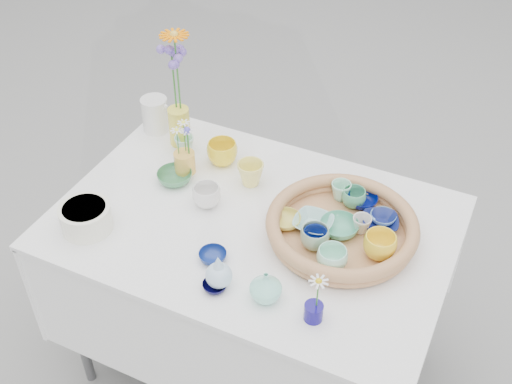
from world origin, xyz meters
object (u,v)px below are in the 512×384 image
at_px(wicker_tray, 342,228).
at_px(bud_vase_seafoam, 266,286).
at_px(tall_vase_yellow, 179,126).
at_px(display_table, 254,361).

distance_m(wicker_tray, bud_vase_seafoam, 0.34).
height_order(wicker_tray, tall_vase_yellow, tall_vase_yellow).
height_order(display_table, bud_vase_seafoam, bud_vase_seafoam).
xyz_separation_m(bud_vase_seafoam, tall_vase_yellow, (-0.60, 0.55, 0.02)).
xyz_separation_m(display_table, tall_vase_yellow, (-0.43, 0.27, 0.84)).
relative_size(bud_vase_seafoam, tall_vase_yellow, 0.66).
xyz_separation_m(display_table, wicker_tray, (0.28, 0.05, 0.80)).
xyz_separation_m(display_table, bud_vase_seafoam, (0.17, -0.28, 0.81)).
relative_size(wicker_tray, bud_vase_seafoam, 4.91).
xyz_separation_m(wicker_tray, tall_vase_yellow, (-0.71, 0.22, 0.03)).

